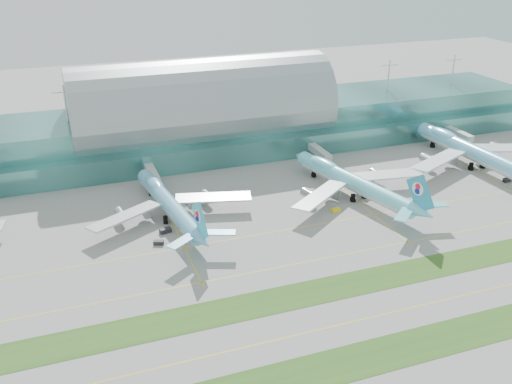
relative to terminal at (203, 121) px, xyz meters
name	(u,v)px	position (x,y,z in m)	size (l,w,h in m)	color
ground	(321,295)	(-0.01, -128.79, -14.23)	(700.00, 700.00, 0.00)	gray
terminal	(203,121)	(0.00, 0.00, 0.00)	(340.00, 69.10, 36.00)	#3D7A75
grass_strip_near	(371,357)	(-0.01, -156.79, -14.19)	(420.00, 12.00, 0.08)	#2D591E
grass_strip_far	(318,291)	(-0.01, -126.79, -14.19)	(420.00, 12.00, 0.08)	#2D591E
taxiline_b	(344,324)	(-0.01, -142.79, -14.22)	(420.00, 0.35, 0.01)	yellow
taxiline_c	(296,264)	(-0.01, -110.79, -14.22)	(420.00, 0.35, 0.01)	yellow
taxiline_d	(271,232)	(-0.01, -88.79, -14.22)	(420.00, 0.35, 0.01)	yellow
airliner_b	(168,202)	(-30.65, -65.29, -8.27)	(61.36, 70.16, 19.32)	#61B2D6
airliner_c	(352,181)	(40.80, -71.26, -7.81)	(64.60, 74.57, 20.79)	#6BDCEC
airliner_d	(471,150)	(106.31, -60.18, -7.18)	(73.10, 83.02, 22.85)	#6FCDF5
gse_c	(159,243)	(-38.16, -83.88, -13.54)	(3.43, 1.72, 1.38)	black
gse_d	(165,230)	(-34.40, -76.53, -13.39)	(3.95, 2.02, 1.68)	black
gse_e	(336,210)	(28.60, -81.97, -13.58)	(3.34, 1.77, 1.30)	yellow
gse_f	(405,207)	(54.06, -89.11, -13.39)	(3.75, 1.99, 1.66)	black
gse_g	(507,180)	(108.91, -81.11, -13.37)	(3.69, 1.67, 1.72)	black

